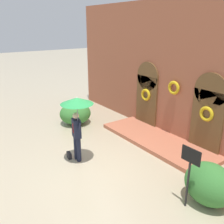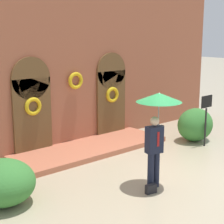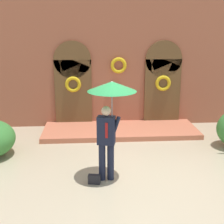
{
  "view_description": "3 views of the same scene",
  "coord_description": "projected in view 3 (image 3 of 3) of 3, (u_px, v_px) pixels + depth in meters",
  "views": [
    {
      "loc": [
        6.49,
        -3.88,
        4.6
      ],
      "look_at": [
        -0.68,
        1.27,
        1.5
      ],
      "focal_mm": 40.0,
      "sensor_mm": 36.0,
      "label": 1
    },
    {
      "loc": [
        -7.11,
        -6.12,
        3.8
      ],
      "look_at": [
        -0.17,
        1.83,
        1.5
      ],
      "focal_mm": 60.0,
      "sensor_mm": 36.0,
      "label": 2
    },
    {
      "loc": [
        -0.98,
        -7.0,
        3.54
      ],
      "look_at": [
        -0.37,
        1.78,
        1.09
      ],
      "focal_mm": 50.0,
      "sensor_mm": 36.0,
      "label": 3
    }
  ],
  "objects": [
    {
      "name": "handbag",
      "position": [
        94.0,
        179.0,
        7.2
      ],
      "size": [
        0.3,
        0.17,
        0.22
      ],
      "primitive_type": "cube",
      "rotation": [
        0.0,
        0.0,
        -0.18
      ],
      "color": "black",
      "rests_on": "ground"
    },
    {
      "name": "building_facade",
      "position": [
        118.0,
        51.0,
        11.01
      ],
      "size": [
        14.0,
        2.3,
        5.6
      ],
      "color": "#9E563D",
      "rests_on": "ground"
    },
    {
      "name": "ground_plane",
      "position": [
        132.0,
        173.0,
        7.74
      ],
      "size": [
        80.0,
        80.0,
        0.0
      ],
      "primitive_type": "plane",
      "color": "tan"
    },
    {
      "name": "person_with_umbrella",
      "position": [
        110.0,
        101.0,
        6.94
      ],
      "size": [
        1.1,
        1.1,
        2.36
      ],
      "color": "#191E33",
      "rests_on": "ground"
    }
  ]
}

